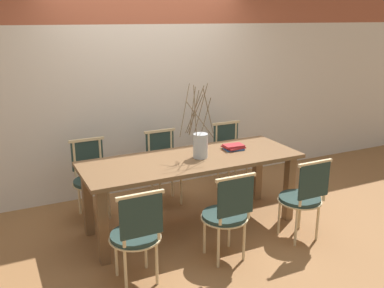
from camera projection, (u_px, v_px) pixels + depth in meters
ground_plane at (192, 226)px, 4.63m from camera, size 16.00×16.00×0.00m
wall_rear at (147, 65)px, 5.27m from camera, size 12.00×0.06×3.20m
dining_table at (192, 168)px, 4.44m from camera, size 2.28×0.83×0.78m
chair_near_leftend at (137, 233)px, 3.51m from camera, size 0.44×0.44×0.87m
chair_near_left at (227, 213)px, 3.87m from camera, size 0.44×0.44×0.87m
chair_near_center at (303, 196)px, 4.23m from camera, size 0.44×0.44×0.87m
chair_far_leftend at (91, 176)px, 4.76m from camera, size 0.44×0.44×0.87m
chair_far_left at (164, 164)px, 5.12m from camera, size 0.44×0.44×0.87m
chair_far_center at (231, 154)px, 5.51m from camera, size 0.44×0.44×0.87m
vase_centerpiece at (200, 144)px, 4.39m from camera, size 0.37×0.43×0.76m
book_stack at (234, 147)px, 4.69m from camera, size 0.23×0.21×0.06m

